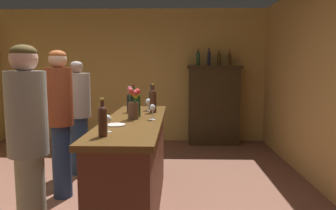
{
  "coord_description": "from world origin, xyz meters",
  "views": [
    {
      "loc": [
        0.95,
        -3.04,
        1.56
      ],
      "look_at": [
        0.85,
        0.37,
        1.14
      ],
      "focal_mm": 34.36,
      "sensor_mm": 36.0,
      "label": 1
    }
  ],
  "objects_px": {
    "wine_bottle_syrah": "(138,104)",
    "wine_bottle_merlot": "(134,97)",
    "wine_bottle_chardonnay": "(103,119)",
    "wine_glass_rear": "(152,109)",
    "cheese_plate": "(116,125)",
    "display_bottle_midleft": "(209,58)",
    "patron_redhead": "(60,116)",
    "display_bottle_left": "(198,58)",
    "wine_glass_front": "(148,102)",
    "wine_glass_mid": "(107,120)",
    "wine_bottle_pinot": "(153,99)",
    "display_cabinet": "(214,103)",
    "flower_arrangement": "(134,105)",
    "display_bottle_midright": "(230,59)",
    "patron_near_entrance": "(78,113)",
    "wine_bottle_malbec": "(130,102)",
    "display_bottle_center": "(219,58)",
    "patron_in_navy": "(28,143)",
    "wine_bottle_riesling": "(151,99)",
    "bar_counter": "(134,166)"
  },
  "relations": [
    {
      "from": "bar_counter",
      "to": "wine_glass_rear",
      "type": "height_order",
      "value": "wine_glass_rear"
    },
    {
      "from": "patron_redhead",
      "to": "patron_in_navy",
      "type": "xyz_separation_m",
      "value": [
        0.22,
        -1.26,
        -0.01
      ]
    },
    {
      "from": "wine_bottle_pinot",
      "to": "patron_in_navy",
      "type": "relative_size",
      "value": 0.2
    },
    {
      "from": "wine_bottle_syrah",
      "to": "wine_glass_front",
      "type": "height_order",
      "value": "wine_bottle_syrah"
    },
    {
      "from": "display_cabinet",
      "to": "wine_bottle_chardonnay",
      "type": "distance_m",
      "value": 4.12
    },
    {
      "from": "display_bottle_midleft",
      "to": "cheese_plate",
      "type": "bearing_deg",
      "value": -108.94
    },
    {
      "from": "display_bottle_left",
      "to": "wine_bottle_pinot",
      "type": "bearing_deg",
      "value": -104.8
    },
    {
      "from": "display_cabinet",
      "to": "wine_bottle_malbec",
      "type": "xyz_separation_m",
      "value": [
        -1.29,
        -2.57,
        0.32
      ]
    },
    {
      "from": "wine_bottle_merlot",
      "to": "wine_bottle_riesling",
      "type": "bearing_deg",
      "value": -31.05
    },
    {
      "from": "wine_bottle_riesling",
      "to": "wine_glass_rear",
      "type": "bearing_deg",
      "value": -84.55
    },
    {
      "from": "wine_bottle_pinot",
      "to": "wine_bottle_syrah",
      "type": "distance_m",
      "value": 0.34
    },
    {
      "from": "wine_bottle_malbec",
      "to": "display_bottle_midleft",
      "type": "height_order",
      "value": "display_bottle_midleft"
    },
    {
      "from": "wine_glass_front",
      "to": "wine_bottle_pinot",
      "type": "bearing_deg",
      "value": -64.81
    },
    {
      "from": "wine_bottle_malbec",
      "to": "wine_glass_front",
      "type": "height_order",
      "value": "wine_bottle_malbec"
    },
    {
      "from": "wine_bottle_malbec",
      "to": "cheese_plate",
      "type": "bearing_deg",
      "value": -90.11
    },
    {
      "from": "wine_glass_rear",
      "to": "cheese_plate",
      "type": "relative_size",
      "value": 0.91
    },
    {
      "from": "wine_bottle_syrah",
      "to": "patron_redhead",
      "type": "xyz_separation_m",
      "value": [
        -0.93,
        0.19,
        -0.17
      ]
    },
    {
      "from": "display_cabinet",
      "to": "display_bottle_midright",
      "type": "bearing_deg",
      "value": 0.0
    },
    {
      "from": "cheese_plate",
      "to": "display_bottle_midleft",
      "type": "relative_size",
      "value": 0.51
    },
    {
      "from": "display_cabinet",
      "to": "display_bottle_midleft",
      "type": "relative_size",
      "value": 4.53
    },
    {
      "from": "wine_glass_rear",
      "to": "display_bottle_left",
      "type": "bearing_deg",
      "value": 78.15
    },
    {
      "from": "wine_bottle_pinot",
      "to": "patron_redhead",
      "type": "distance_m",
      "value": 1.1
    },
    {
      "from": "wine_glass_mid",
      "to": "patron_redhead",
      "type": "relative_size",
      "value": 0.08
    },
    {
      "from": "display_bottle_left",
      "to": "patron_in_navy",
      "type": "height_order",
      "value": "display_bottle_left"
    },
    {
      "from": "display_bottle_midright",
      "to": "patron_in_navy",
      "type": "relative_size",
      "value": 0.17
    },
    {
      "from": "display_cabinet",
      "to": "wine_glass_mid",
      "type": "height_order",
      "value": "display_cabinet"
    },
    {
      "from": "bar_counter",
      "to": "wine_bottle_syrah",
      "type": "bearing_deg",
      "value": 84.36
    },
    {
      "from": "wine_glass_rear",
      "to": "patron_redhead",
      "type": "bearing_deg",
      "value": 160.34
    },
    {
      "from": "wine_bottle_riesling",
      "to": "wine_glass_mid",
      "type": "xyz_separation_m",
      "value": [
        -0.25,
        -1.43,
        -0.03
      ]
    },
    {
      "from": "wine_glass_rear",
      "to": "display_bottle_midleft",
      "type": "bearing_deg",
      "value": 74.42
    },
    {
      "from": "flower_arrangement",
      "to": "display_bottle_midright",
      "type": "bearing_deg",
      "value": 64.41
    },
    {
      "from": "wine_bottle_pinot",
      "to": "wine_bottle_riesling",
      "type": "bearing_deg",
      "value": 98.61
    },
    {
      "from": "wine_glass_front",
      "to": "wine_glass_mid",
      "type": "xyz_separation_m",
      "value": [
        -0.23,
        -1.28,
        -0.0
      ]
    },
    {
      "from": "display_cabinet",
      "to": "display_bottle_center",
      "type": "bearing_deg",
      "value": 0.0
    },
    {
      "from": "wine_bottle_malbec",
      "to": "display_bottle_left",
      "type": "height_order",
      "value": "display_bottle_left"
    },
    {
      "from": "wine_glass_front",
      "to": "display_bottle_midleft",
      "type": "height_order",
      "value": "display_bottle_midleft"
    },
    {
      "from": "wine_bottle_merlot",
      "to": "patron_in_navy",
      "type": "height_order",
      "value": "patron_in_navy"
    },
    {
      "from": "wine_bottle_chardonnay",
      "to": "patron_redhead",
      "type": "bearing_deg",
      "value": 123.39
    },
    {
      "from": "wine_bottle_chardonnay",
      "to": "wine_bottle_malbec",
      "type": "relative_size",
      "value": 1.02
    },
    {
      "from": "wine_bottle_chardonnay",
      "to": "wine_bottle_merlot",
      "type": "height_order",
      "value": "wine_bottle_merlot"
    },
    {
      "from": "patron_near_entrance",
      "to": "wine_glass_rear",
      "type": "bearing_deg",
      "value": 3.99
    },
    {
      "from": "cheese_plate",
      "to": "display_bottle_center",
      "type": "xyz_separation_m",
      "value": [
        1.37,
        3.43,
        0.69
      ]
    },
    {
      "from": "wine_bottle_syrah",
      "to": "wine_bottle_merlot",
      "type": "distance_m",
      "value": 0.75
    },
    {
      "from": "display_cabinet",
      "to": "wine_glass_front",
      "type": "relative_size",
      "value": 10.35
    },
    {
      "from": "bar_counter",
      "to": "patron_redhead",
      "type": "relative_size",
      "value": 1.28
    },
    {
      "from": "wine_bottle_pinot",
      "to": "patron_near_entrance",
      "type": "height_order",
      "value": "patron_near_entrance"
    },
    {
      "from": "flower_arrangement",
      "to": "patron_redhead",
      "type": "height_order",
      "value": "patron_redhead"
    },
    {
      "from": "wine_glass_mid",
      "to": "display_bottle_center",
      "type": "bearing_deg",
      "value": 69.62
    },
    {
      "from": "wine_glass_rear",
      "to": "display_cabinet",
      "type": "bearing_deg",
      "value": 72.57
    },
    {
      "from": "display_bottle_midright",
      "to": "wine_bottle_chardonnay",
      "type": "bearing_deg",
      "value": -112.27
    }
  ]
}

